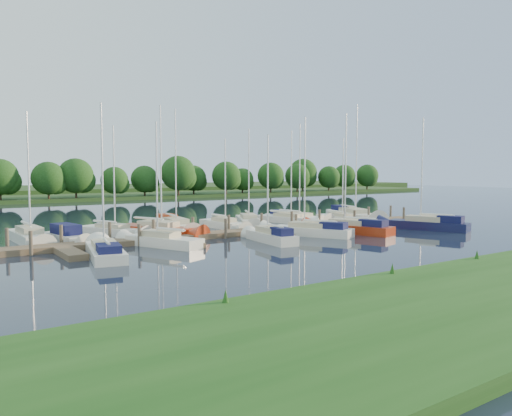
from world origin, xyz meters
TOP-DOWN VIEW (x-y plane):
  - ground at (0.00, 0.00)m, footprint 260.00×260.00m
  - dock at (0.00, 7.31)m, footprint 40.00×6.00m
  - mooring_pilings at (0.00, 8.43)m, footprint 38.24×2.84m
  - far_shore at (0.00, 75.00)m, footprint 180.00×30.00m
  - distant_hill at (0.00, 100.00)m, footprint 220.00×40.00m
  - treeline at (1.24, 62.19)m, footprint 147.16×9.08m
  - sailboat_n_0 at (-16.94, 13.13)m, footprint 2.20×7.87m
  - motorboat at (-14.62, 11.45)m, footprint 2.47×5.98m
  - sailboat_n_2 at (-10.29, 13.92)m, footprint 4.25×7.34m
  - sailboat_n_3 at (-7.26, 11.37)m, footprint 5.12×8.53m
  - sailboat_n_4 at (-4.78, 13.63)m, footprint 3.00×8.87m
  - sailboat_n_5 at (-0.11, 12.83)m, footprint 1.84×6.78m
  - sailboat_n_6 at (3.41, 13.98)m, footprint 4.59×7.48m
  - sailboat_n_7 at (7.98, 13.21)m, footprint 3.60×7.75m
  - sailboat_n_8 at (9.68, 14.07)m, footprint 2.97×8.59m
  - sailboat_n_9 at (13.04, 10.82)m, footprint 2.36×7.21m
  - sailboat_n_10 at (16.87, 12.76)m, footprint 5.14×10.46m
  - sailboat_s_0 at (-14.20, 3.82)m, footprint 3.17×8.00m
  - sailboat_s_1 at (-9.57, 5.80)m, footprint 4.02×7.00m
  - sailboat_s_2 at (-1.83, 3.07)m, footprint 2.15×6.53m
  - sailboat_s_3 at (3.04, 4.27)m, footprint 4.88×7.72m
  - sailboat_s_4 at (7.09, 3.65)m, footprint 3.95×8.40m
  - sailboat_s_5 at (14.70, 1.51)m, footprint 4.26×8.23m

SIDE VIEW (x-z plane):
  - ground at x=0.00m, z-range 0.00..0.00m
  - dock at x=0.00m, z-range 0.00..0.40m
  - sailboat_n_2 at x=-10.29m, z-range -4.48..5.01m
  - sailboat_n_9 at x=13.04m, z-range -4.28..4.81m
  - sailboat_n_7 at x=7.98m, z-range -4.64..5.18m
  - sailboat_n_5 at x=-0.11m, z-range -4.10..4.65m
  - sailboat_n_6 at x=3.41m, z-range -4.67..5.22m
  - sailboat_s_1 at x=-9.57m, z-range -4.36..4.93m
  - sailboat_n_3 at x=-7.26m, z-range -5.33..5.90m
  - sailboat_n_0 at x=-16.94m, z-range -4.82..5.39m
  - far_shore at x=0.00m, z-range 0.00..0.60m
  - sailboat_n_8 at x=9.68m, z-range -5.04..5.64m
  - sailboat_s_0 at x=-14.20m, z-range -4.69..5.30m
  - sailboat_n_10 at x=16.87m, z-range -6.25..6.91m
  - sailboat_s_3 at x=3.04m, z-range -4.80..5.45m
  - sailboat_n_4 at x=-4.78m, z-range -5.29..5.95m
  - sailboat_s_4 at x=7.09m, z-range -5.04..5.72m
  - sailboat_s_2 at x=-1.83m, z-range -3.94..4.62m
  - sailboat_s_5 at x=14.70m, z-range -5.02..5.71m
  - motorboat at x=-14.62m, z-range -0.51..1.23m
  - mooring_pilings at x=0.00m, z-range -0.40..1.60m
  - distant_hill at x=0.00m, z-range 0.00..1.40m
  - treeline at x=1.24m, z-range 0.02..7.80m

